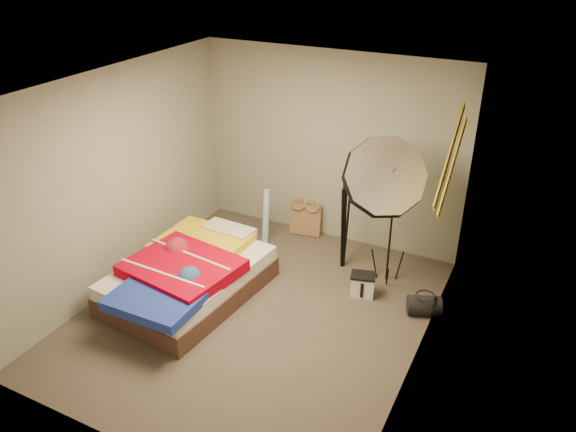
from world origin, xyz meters
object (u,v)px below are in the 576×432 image
Objects in this scene: duffel_bag at (424,305)px; camera_tripod at (345,218)px; tote_bag at (306,219)px; bed at (189,276)px; photo_umbrella at (384,178)px; camera_case at (363,286)px; wrapping_roll at (266,217)px.

duffel_bag is 0.30× the size of camera_tripod.
camera_tripod is at bearing 134.22° from duffel_bag.
tote_bag reaches higher than duffel_bag.
bed is 1.05× the size of photo_umbrella.
camera_case reaches higher than duffel_bag.
wrapping_roll is at bearing 143.06° from duffel_bag.
photo_umbrella is at bearing -41.07° from tote_bag.
duffel_bag is (2.30, -0.62, -0.26)m from wrapping_roll.
duffel_bag is at bearing -17.32° from camera_case.
tote_bag is 1.60m from camera_case.
duffel_bag is at bearing -38.58° from tote_bag.
photo_umbrella is at bearing 61.76° from camera_case.
bed is 1.70× the size of camera_tripod.
photo_umbrella is at bearing -23.54° from camera_tripod.
photo_umbrella is 1.63× the size of camera_tripod.
wrapping_roll is 1.70m from camera_case.
photo_umbrella reaches higher than wrapping_roll.
camera_case is (1.58, -0.59, -0.24)m from wrapping_roll.
bed is at bearing -97.51° from wrapping_roll.
photo_umbrella is (1.26, -0.79, 1.17)m from tote_bag.
camera_tripod reaches higher than wrapping_roll.
photo_umbrella is at bearing -11.15° from wrapping_roll.
camera_tripod is at bearing 45.73° from bed.
camera_case is 0.13× the size of bed.
duffel_bag is (1.92, -1.08, -0.10)m from tote_bag.
camera_case is (1.20, -1.05, -0.08)m from tote_bag.
bed is at bearing -115.56° from tote_bag.
tote_bag is at bearing 128.79° from duffel_bag.
bed is at bearing 177.11° from duffel_bag.
wrapping_roll is 1.95m from photo_umbrella.
tote_bag is at bearing 123.69° from camera_case.
wrapping_roll is at bearing 82.49° from bed.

